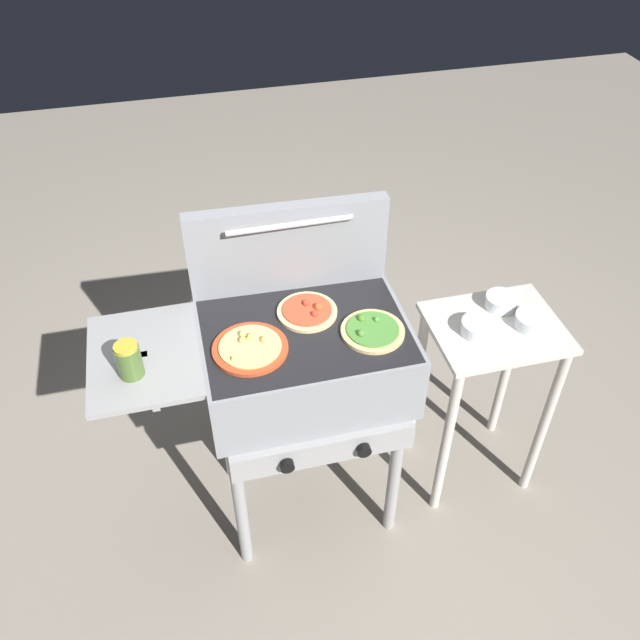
% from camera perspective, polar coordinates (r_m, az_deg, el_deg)
% --- Properties ---
extents(ground_plane, '(8.00, 8.00, 0.00)m').
position_cam_1_polar(ground_plane, '(2.71, -1.06, -14.92)').
color(ground_plane, gray).
extents(grill, '(0.96, 0.53, 0.90)m').
position_cam_1_polar(grill, '(2.11, -1.66, -3.68)').
color(grill, gray).
rests_on(grill, ground_plane).
extents(grill_lid_open, '(0.63, 0.09, 0.30)m').
position_cam_1_polar(grill_lid_open, '(2.09, -2.76, 6.28)').
color(grill_lid_open, gray).
rests_on(grill_lid_open, grill).
extents(pizza_pepperoni, '(0.19, 0.19, 0.04)m').
position_cam_1_polar(pizza_pepperoni, '(2.06, -1.07, 0.77)').
color(pizza_pepperoni, beige).
rests_on(pizza_pepperoni, grill).
extents(pizza_cheese, '(0.22, 0.22, 0.04)m').
position_cam_1_polar(pizza_cheese, '(1.95, -6.00, -2.35)').
color(pizza_cheese, '#C64723').
rests_on(pizza_cheese, grill).
extents(pizza_veggie, '(0.19, 0.19, 0.03)m').
position_cam_1_polar(pizza_veggie, '(2.00, 4.50, -0.90)').
color(pizza_veggie, '#E0C17F').
rests_on(pizza_veggie, grill).
extents(sauce_jar, '(0.07, 0.07, 0.11)m').
position_cam_1_polar(sauce_jar, '(1.91, -16.05, -3.33)').
color(sauce_jar, '#4C6B2D').
rests_on(sauce_jar, grill).
extents(prep_table, '(0.44, 0.36, 0.77)m').
position_cam_1_polar(prep_table, '(2.45, 14.01, -4.30)').
color(prep_table, beige).
rests_on(prep_table, ground_plane).
extents(topping_bowl_near, '(0.11, 0.11, 0.04)m').
position_cam_1_polar(topping_bowl_near, '(2.37, 15.22, 1.50)').
color(topping_bowl_near, silver).
rests_on(topping_bowl_near, prep_table).
extents(topping_bowl_far, '(0.12, 0.12, 0.04)m').
position_cam_1_polar(topping_bowl_far, '(2.32, 17.74, -0.10)').
color(topping_bowl_far, silver).
rests_on(topping_bowl_far, prep_table).
extents(topping_bowl_middle, '(0.12, 0.12, 0.04)m').
position_cam_1_polar(topping_bowl_middle, '(2.25, 13.40, -0.65)').
color(topping_bowl_middle, silver).
rests_on(topping_bowl_middle, prep_table).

